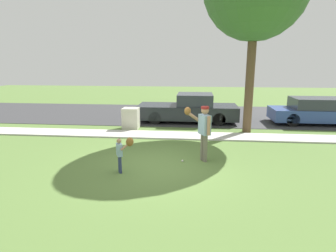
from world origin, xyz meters
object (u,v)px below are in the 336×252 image
(baseball, at_px, (182,161))
(parked_wagon_blue, at_px, (316,111))
(parked_pickup_dark, at_px, (189,109))
(person_adult, at_px, (203,127))
(person_child, at_px, (122,150))
(utility_cabinet, at_px, (131,118))

(baseball, relative_size, parked_wagon_blue, 0.02)
(parked_pickup_dark, height_order, parked_wagon_blue, parked_pickup_dark)
(person_adult, xyz_separation_m, baseball, (-0.64, -0.19, -1.08))
(person_adult, xyz_separation_m, parked_pickup_dark, (-0.60, 6.02, -0.44))
(person_child, xyz_separation_m, parked_wagon_blue, (8.24, 7.35, -0.03))
(person_child, height_order, parked_wagon_blue, parked_wagon_blue)
(baseball, height_order, utility_cabinet, utility_cabinet)
(person_adult, height_order, baseball, person_adult)
(baseball, xyz_separation_m, utility_cabinet, (-2.67, 4.35, 0.46))
(person_adult, relative_size, person_child, 1.67)
(person_adult, height_order, parked_pickup_dark, person_adult)
(person_child, bearing_deg, utility_cabinet, 73.39)
(utility_cabinet, bearing_deg, parked_wagon_blue, 11.93)
(person_adult, relative_size, utility_cabinet, 1.79)
(baseball, relative_size, parked_pickup_dark, 0.01)
(person_adult, relative_size, baseball, 24.17)
(person_child, xyz_separation_m, utility_cabinet, (-0.99, 5.40, -0.19))
(utility_cabinet, xyz_separation_m, parked_pickup_dark, (2.72, 1.86, 0.17))
(person_child, bearing_deg, baseball, 5.07)
(parked_pickup_dark, relative_size, parked_wagon_blue, 1.16)
(person_child, height_order, baseball, person_child)
(person_child, distance_m, parked_pickup_dark, 7.47)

